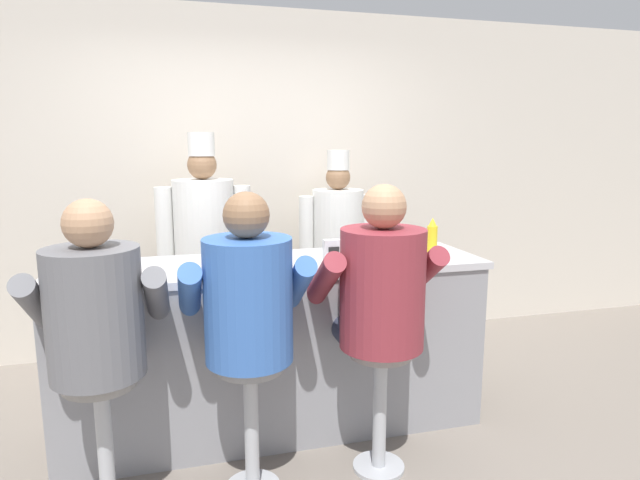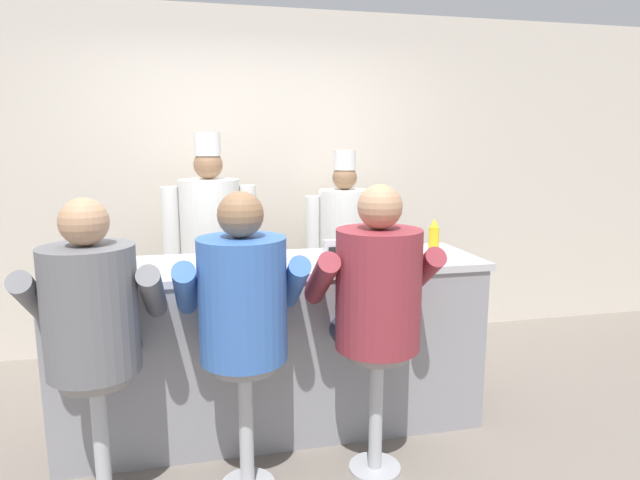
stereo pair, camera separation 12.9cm
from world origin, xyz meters
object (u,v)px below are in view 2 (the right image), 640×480
at_px(hot_sauce_bottle_orange, 379,254).
at_px(cook_in_whites_far, 344,242).
at_px(breakfast_plate, 252,262).
at_px(diner_seated_blue, 242,306).
at_px(napkin_dispenser_chrome, 333,249).
at_px(mustard_bottle_yellow, 434,239).
at_px(cook_in_whites_near, 211,241).
at_px(diner_seated_grey, 93,317).
at_px(water_pitcher_clear, 367,245).
at_px(diner_seated_maroon, 376,295).
at_px(ketchup_bottle_red, 388,242).
at_px(coffee_mug_tan, 224,266).
at_px(cereal_bowl, 112,266).

bearing_deg(hot_sauce_bottle_orange, cook_in_whites_far, 83.15).
relative_size(breakfast_plate, diner_seated_blue, 0.15).
distance_m(napkin_dispenser_chrome, cook_in_whites_far, 1.17).
relative_size(mustard_bottle_yellow, cook_in_whites_near, 0.13).
bearing_deg(diner_seated_grey, mustard_bottle_yellow, 13.88).
relative_size(napkin_dispenser_chrome, diner_seated_blue, 0.08).
relative_size(water_pitcher_clear, diner_seated_maroon, 0.12).
height_order(ketchup_bottle_red, cook_in_whites_near, cook_in_whites_near).
height_order(ketchup_bottle_red, diner_seated_grey, diner_seated_grey).
xyz_separation_m(coffee_mug_tan, diner_seated_blue, (0.07, -0.31, -0.13)).
height_order(diner_seated_grey, cook_in_whites_far, cook_in_whites_far).
bearing_deg(cook_in_whites_near, mustard_bottle_yellow, -40.58).
bearing_deg(ketchup_bottle_red, mustard_bottle_yellow, -0.23).
bearing_deg(diner_seated_blue, diner_seated_grey, -179.93).
height_order(ketchup_bottle_red, breakfast_plate, ketchup_bottle_red).
bearing_deg(breakfast_plate, mustard_bottle_yellow, -2.55).
xyz_separation_m(hot_sauce_bottle_orange, cook_in_whites_far, (0.16, 1.32, -0.18)).
bearing_deg(ketchup_bottle_red, napkin_dispenser_chrome, 164.70).
height_order(breakfast_plate, coffee_mug_tan, coffee_mug_tan).
distance_m(breakfast_plate, cook_in_whites_far, 1.41).
xyz_separation_m(diner_seated_grey, diner_seated_maroon, (1.31, 0.00, 0.02)).
height_order(ketchup_bottle_red, mustard_bottle_yellow, mustard_bottle_yellow).
bearing_deg(mustard_bottle_yellow, coffee_mug_tan, -173.83).
relative_size(hot_sauce_bottle_orange, water_pitcher_clear, 0.74).
height_order(ketchup_bottle_red, cook_in_whites_far, cook_in_whites_far).
distance_m(coffee_mug_tan, napkin_dispenser_chrome, 0.67).
bearing_deg(breakfast_plate, diner_seated_maroon, -41.51).
relative_size(mustard_bottle_yellow, cook_in_whites_far, 0.14).
height_order(ketchup_bottle_red, hot_sauce_bottle_orange, ketchup_bottle_red).
xyz_separation_m(cereal_bowl, diner_seated_grey, (-0.01, -0.50, -0.12)).
bearing_deg(napkin_dispenser_chrome, water_pitcher_clear, -23.55).
bearing_deg(cereal_bowl, diner_seated_maroon, -20.87).
bearing_deg(ketchup_bottle_red, diner_seated_blue, -152.90).
bearing_deg(diner_seated_grey, coffee_mug_tan, 28.31).
bearing_deg(cook_in_whites_far, cereal_bowl, -144.29).
relative_size(napkin_dispenser_chrome, cook_in_whites_far, 0.07).
bearing_deg(diner_seated_blue, hot_sauce_bottle_orange, 21.76).
distance_m(cereal_bowl, cook_in_whites_near, 1.17).
bearing_deg(diner_seated_maroon, ketchup_bottle_red, 63.64).
xyz_separation_m(hot_sauce_bottle_orange, cook_in_whites_near, (-0.88, 1.22, -0.11)).
xyz_separation_m(napkin_dispenser_chrome, diner_seated_maroon, (0.09, -0.53, -0.13)).
xyz_separation_m(hot_sauce_bottle_orange, diner_seated_grey, (-1.43, -0.31, -0.15)).
relative_size(breakfast_plate, coffee_mug_tan, 1.75).
height_order(ketchup_bottle_red, diner_seated_maroon, diner_seated_maroon).
distance_m(cereal_bowl, diner_seated_grey, 0.51).
bearing_deg(diner_seated_grey, diner_seated_blue, 0.07).
bearing_deg(napkin_dispenser_chrome, hot_sauce_bottle_orange, -46.88).
height_order(breakfast_plate, diner_seated_blue, diner_seated_blue).
xyz_separation_m(water_pitcher_clear, napkin_dispenser_chrome, (-0.18, 0.08, -0.03)).
xyz_separation_m(breakfast_plate, diner_seated_maroon, (0.56, -0.49, -0.09)).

